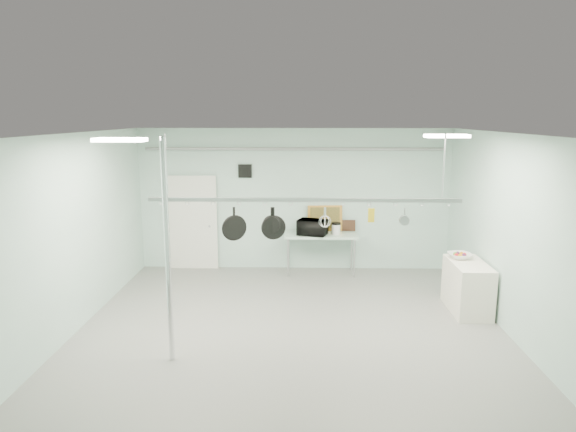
{
  "coord_description": "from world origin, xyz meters",
  "views": [
    {
      "loc": [
        0.15,
        -7.46,
        3.47
      ],
      "look_at": [
        -0.06,
        1.0,
        1.81
      ],
      "focal_mm": 32.0,
      "sensor_mm": 36.0,
      "label": 1
    }
  ],
  "objects_px": {
    "side_cabinet": "(467,287)",
    "skillet_right": "(272,220)",
    "pot_rack": "(304,198)",
    "microwave": "(313,227)",
    "skillet_left": "(234,224)",
    "chrome_pole": "(168,252)",
    "skillet_mid": "(273,223)",
    "coffee_canister": "(336,229)",
    "fruit_bowl": "(460,256)",
    "prep_table": "(321,237)"
  },
  "relations": [
    {
      "from": "chrome_pole",
      "to": "microwave",
      "type": "height_order",
      "value": "chrome_pole"
    },
    {
      "from": "chrome_pole",
      "to": "prep_table",
      "type": "relative_size",
      "value": 2.0
    },
    {
      "from": "side_cabinet",
      "to": "fruit_bowl",
      "type": "xyz_separation_m",
      "value": [
        -0.08,
        0.28,
        0.5
      ]
    },
    {
      "from": "microwave",
      "to": "skillet_mid",
      "type": "xyz_separation_m",
      "value": [
        -0.68,
        -3.17,
        0.75
      ]
    },
    {
      "from": "chrome_pole",
      "to": "side_cabinet",
      "type": "xyz_separation_m",
      "value": [
        4.85,
        2.0,
        -1.15
      ]
    },
    {
      "from": "chrome_pole",
      "to": "coffee_canister",
      "type": "bearing_deg",
      "value": 57.76
    },
    {
      "from": "pot_rack",
      "to": "microwave",
      "type": "distance_m",
      "value": 3.38
    },
    {
      "from": "microwave",
      "to": "skillet_right",
      "type": "xyz_separation_m",
      "value": [
        -0.71,
        -3.17,
        0.81
      ]
    },
    {
      "from": "microwave",
      "to": "skillet_left",
      "type": "relative_size",
      "value": 1.16
    },
    {
      "from": "side_cabinet",
      "to": "skillet_left",
      "type": "height_order",
      "value": "skillet_left"
    },
    {
      "from": "side_cabinet",
      "to": "skillet_mid",
      "type": "xyz_separation_m",
      "value": [
        -3.42,
        -1.1,
        1.38
      ]
    },
    {
      "from": "chrome_pole",
      "to": "prep_table",
      "type": "xyz_separation_m",
      "value": [
        2.3,
        4.2,
        -0.77
      ]
    },
    {
      "from": "side_cabinet",
      "to": "skillet_right",
      "type": "bearing_deg",
      "value": -162.29
    },
    {
      "from": "fruit_bowl",
      "to": "microwave",
      "type": "bearing_deg",
      "value": 145.94
    },
    {
      "from": "prep_table",
      "to": "fruit_bowl",
      "type": "height_order",
      "value": "fruit_bowl"
    },
    {
      "from": "skillet_left",
      "to": "skillet_right",
      "type": "distance_m",
      "value": 0.59
    },
    {
      "from": "coffee_canister",
      "to": "skillet_left",
      "type": "relative_size",
      "value": 0.42
    },
    {
      "from": "chrome_pole",
      "to": "skillet_mid",
      "type": "xyz_separation_m",
      "value": [
        1.43,
        0.9,
        0.23
      ]
    },
    {
      "from": "fruit_bowl",
      "to": "skillet_left",
      "type": "bearing_deg",
      "value": -160.73
    },
    {
      "from": "prep_table",
      "to": "skillet_right",
      "type": "distance_m",
      "value": 3.58
    },
    {
      "from": "prep_table",
      "to": "skillet_left",
      "type": "xyz_separation_m",
      "value": [
        -1.48,
        -3.3,
        0.99
      ]
    },
    {
      "from": "side_cabinet",
      "to": "microwave",
      "type": "distance_m",
      "value": 3.49
    },
    {
      "from": "skillet_right",
      "to": "skillet_left",
      "type": "bearing_deg",
      "value": -165.5
    },
    {
      "from": "microwave",
      "to": "skillet_mid",
      "type": "height_order",
      "value": "skillet_mid"
    },
    {
      "from": "chrome_pole",
      "to": "skillet_mid",
      "type": "height_order",
      "value": "chrome_pole"
    },
    {
      "from": "prep_table",
      "to": "microwave",
      "type": "relative_size",
      "value": 2.6
    },
    {
      "from": "skillet_left",
      "to": "skillet_mid",
      "type": "bearing_deg",
      "value": -27.29
    },
    {
      "from": "prep_table",
      "to": "skillet_mid",
      "type": "height_order",
      "value": "skillet_mid"
    },
    {
      "from": "prep_table",
      "to": "microwave",
      "type": "bearing_deg",
      "value": -145.63
    },
    {
      "from": "pot_rack",
      "to": "coffee_canister",
      "type": "xyz_separation_m",
      "value": [
        0.73,
        3.27,
        -1.21
      ]
    },
    {
      "from": "fruit_bowl",
      "to": "skillet_mid",
      "type": "height_order",
      "value": "skillet_mid"
    },
    {
      "from": "pot_rack",
      "to": "skillet_mid",
      "type": "xyz_separation_m",
      "value": [
        -0.47,
        0.0,
        -0.4
      ]
    },
    {
      "from": "microwave",
      "to": "fruit_bowl",
      "type": "bearing_deg",
      "value": 165.03
    },
    {
      "from": "skillet_mid",
      "to": "chrome_pole",
      "type": "bearing_deg",
      "value": -159.72
    },
    {
      "from": "microwave",
      "to": "skillet_left",
      "type": "bearing_deg",
      "value": 86.89
    },
    {
      "from": "skillet_left",
      "to": "skillet_mid",
      "type": "height_order",
      "value": "same"
    },
    {
      "from": "prep_table",
      "to": "coffee_canister",
      "type": "distance_m",
      "value": 0.38
    },
    {
      "from": "pot_rack",
      "to": "microwave",
      "type": "height_order",
      "value": "pot_rack"
    },
    {
      "from": "prep_table",
      "to": "side_cabinet",
      "type": "height_order",
      "value": "prep_table"
    },
    {
      "from": "coffee_canister",
      "to": "skillet_mid",
      "type": "relative_size",
      "value": 0.43
    },
    {
      "from": "side_cabinet",
      "to": "skillet_left",
      "type": "xyz_separation_m",
      "value": [
        -4.03,
        -1.1,
        1.37
      ]
    },
    {
      "from": "side_cabinet",
      "to": "microwave",
      "type": "height_order",
      "value": "microwave"
    },
    {
      "from": "microwave",
      "to": "skillet_right",
      "type": "height_order",
      "value": "skillet_right"
    },
    {
      "from": "coffee_canister",
      "to": "skillet_mid",
      "type": "bearing_deg",
      "value": -110.14
    },
    {
      "from": "side_cabinet",
      "to": "prep_table",
      "type": "bearing_deg",
      "value": 139.21
    },
    {
      "from": "pot_rack",
      "to": "skillet_left",
      "type": "bearing_deg",
      "value": 180.0
    },
    {
      "from": "microwave",
      "to": "fruit_bowl",
      "type": "xyz_separation_m",
      "value": [
        2.65,
        -1.79,
        -0.12
      ]
    },
    {
      "from": "prep_table",
      "to": "coffee_canister",
      "type": "bearing_deg",
      "value": -5.2
    },
    {
      "from": "coffee_canister",
      "to": "prep_table",
      "type": "bearing_deg",
      "value": 174.8
    },
    {
      "from": "skillet_left",
      "to": "skillet_mid",
      "type": "distance_m",
      "value": 0.61
    }
  ]
}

